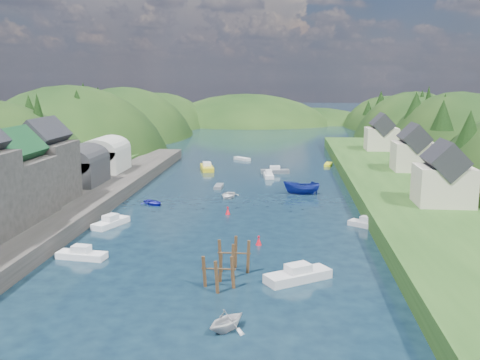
# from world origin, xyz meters

# --- Properties ---
(ground) EXTENTS (600.00, 600.00, 0.00)m
(ground) POSITION_xyz_m (0.00, 50.00, 0.00)
(ground) COLOR black
(ground) RESTS_ON ground
(hillside_left) EXTENTS (44.00, 245.56, 52.00)m
(hillside_left) POSITION_xyz_m (-45.00, 75.00, -8.03)
(hillside_left) COLOR black
(hillside_left) RESTS_ON ground
(hillside_right) EXTENTS (36.00, 245.56, 48.00)m
(hillside_right) POSITION_xyz_m (45.00, 75.00, -7.41)
(hillside_right) COLOR black
(hillside_right) RESTS_ON ground
(far_hills) EXTENTS (103.00, 68.00, 44.00)m
(far_hills) POSITION_xyz_m (1.22, 174.01, -10.80)
(far_hills) COLOR black
(far_hills) RESTS_ON ground
(hill_trees) EXTENTS (92.61, 150.61, 12.21)m
(hill_trees) POSITION_xyz_m (-0.13, 64.15, 11.07)
(hill_trees) COLOR black
(hill_trees) RESTS_ON ground
(quay_left) EXTENTS (12.00, 110.00, 2.00)m
(quay_left) POSITION_xyz_m (-24.00, 20.00, 1.00)
(quay_left) COLOR #2D2B28
(quay_left) RESTS_ON ground
(terrace_left_grass) EXTENTS (12.00, 110.00, 2.50)m
(terrace_left_grass) POSITION_xyz_m (-31.00, 20.00, 1.25)
(terrace_left_grass) COLOR #234719
(terrace_left_grass) RESTS_ON ground
(boat_sheds) EXTENTS (7.00, 21.00, 7.50)m
(boat_sheds) POSITION_xyz_m (-26.00, 39.00, 5.27)
(boat_sheds) COLOR #2D2D30
(boat_sheds) RESTS_ON quay_left
(terrace_right) EXTENTS (16.00, 120.00, 2.40)m
(terrace_right) POSITION_xyz_m (25.00, 40.00, 1.20)
(terrace_right) COLOR #234719
(terrace_right) RESTS_ON ground
(right_bank_cottages) EXTENTS (9.00, 59.24, 8.41)m
(right_bank_cottages) POSITION_xyz_m (28.00, 48.33, 5.84)
(right_bank_cottages) COLOR beige
(right_bank_cottages) RESTS_ON terrace_right
(piling_cluster_near) EXTENTS (3.10, 2.90, 3.51)m
(piling_cluster_near) POSITION_xyz_m (0.77, -2.54, 1.19)
(piling_cluster_near) COLOR #382314
(piling_cluster_near) RESTS_ON ground
(piling_cluster_far) EXTENTS (3.25, 3.03, 3.85)m
(piling_cluster_far) POSITION_xyz_m (1.80, 1.35, 1.36)
(piling_cluster_far) COLOR #382314
(piling_cluster_far) RESTS_ON ground
(channel_buoy_near) EXTENTS (0.70, 0.70, 1.10)m
(channel_buoy_near) POSITION_xyz_m (3.71, 10.17, 0.48)
(channel_buoy_near) COLOR #B70E1A
(channel_buoy_near) RESTS_ON ground
(channel_buoy_far) EXTENTS (0.70, 0.70, 1.10)m
(channel_buoy_far) POSITION_xyz_m (-1.30, 23.50, 0.48)
(channel_buoy_far) COLOR #B70E1A
(channel_buoy_far) RESTS_ON ground
(moored_boats) EXTENTS (37.60, 91.98, 2.27)m
(moored_boats) POSITION_xyz_m (-1.65, 23.32, 0.62)
(moored_boats) COLOR #1C1B98
(moored_boats) RESTS_ON ground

